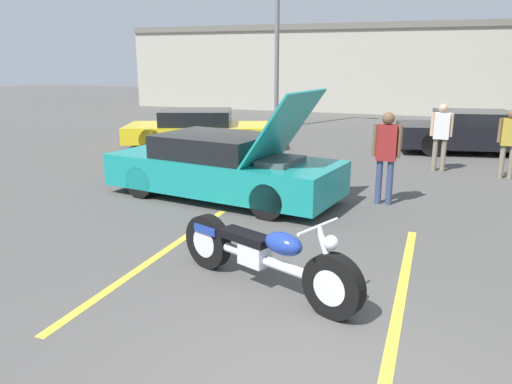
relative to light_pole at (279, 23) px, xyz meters
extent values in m
cube|color=yellow|center=(2.50, -13.46, -3.99)|extent=(0.12, 4.55, 0.01)
cube|color=yellow|center=(5.82, -13.46, -3.99)|extent=(0.12, 4.55, 0.01)
cube|color=#B2AD9E|center=(5.37, 8.43, -1.80)|extent=(32.00, 4.00, 4.40)
cube|color=slate|center=(5.37, 8.43, 0.25)|extent=(32.00, 4.20, 0.30)
cylinder|color=slate|center=(-0.08, 0.00, -0.38)|extent=(0.18, 0.18, 7.23)
cylinder|color=black|center=(5.15, -14.31, -3.64)|extent=(0.73, 0.42, 0.72)
cylinder|color=black|center=(3.33, -13.55, -3.64)|extent=(0.73, 0.42, 0.72)
cylinder|color=silver|center=(5.15, -14.31, -3.64)|extent=(0.43, 0.31, 0.40)
cylinder|color=silver|center=(3.33, -13.55, -3.64)|extent=(0.43, 0.31, 0.40)
cylinder|color=silver|center=(4.24, -13.93, -3.62)|extent=(1.60, 0.75, 0.12)
cube|color=silver|center=(4.10, -13.87, -3.58)|extent=(0.42, 0.36, 0.28)
ellipsoid|color=navy|center=(4.52, -14.04, -3.34)|extent=(0.58, 0.45, 0.26)
cube|color=black|center=(3.97, -13.81, -3.40)|extent=(0.76, 0.52, 0.10)
cube|color=navy|center=(3.37, -13.57, -3.44)|extent=(0.45, 0.35, 0.10)
cylinder|color=silver|center=(5.06, -14.27, -3.31)|extent=(0.31, 0.18, 0.63)
cylinder|color=silver|center=(4.95, -14.22, -3.02)|extent=(0.30, 0.66, 0.04)
sphere|color=silver|center=(5.11, -14.29, -3.16)|extent=(0.16, 0.16, 0.16)
cylinder|color=silver|center=(3.87, -13.66, -3.68)|extent=(1.22, 0.57, 0.09)
cube|color=teal|center=(2.13, -10.32, -3.50)|extent=(4.88, 2.54, 0.64)
cube|color=black|center=(1.94, -10.29, -2.95)|extent=(2.33, 1.94, 0.44)
cylinder|color=black|center=(3.42, -11.34, -3.67)|extent=(0.67, 0.32, 0.65)
cylinder|color=black|center=(3.68, -9.78, -3.67)|extent=(0.67, 0.32, 0.65)
cylinder|color=black|center=(0.58, -10.87, -3.67)|extent=(0.67, 0.32, 0.65)
cylinder|color=black|center=(0.84, -9.31, -3.67)|extent=(0.67, 0.32, 0.65)
cube|color=teal|center=(3.43, -10.54, -2.51)|extent=(1.22, 1.79, 1.35)
cube|color=#4C4C51|center=(3.39, -10.53, -3.21)|extent=(0.76, 1.08, 0.28)
cube|color=yellow|center=(-0.92, -4.99, -3.56)|extent=(5.12, 3.44, 0.50)
cube|color=black|center=(-1.09, -5.06, -3.07)|extent=(2.60, 2.37, 0.46)
cylinder|color=black|center=(0.76, -5.30, -3.65)|extent=(0.72, 0.44, 0.69)
cylinder|color=black|center=(0.17, -3.68, -3.65)|extent=(0.72, 0.44, 0.69)
cylinder|color=black|center=(-2.00, -6.30, -3.65)|extent=(0.72, 0.44, 0.69)
cylinder|color=black|center=(-2.59, -4.69, -3.65)|extent=(0.72, 0.44, 0.69)
cube|color=black|center=(7.22, -3.14, -3.49)|extent=(4.88, 2.77, 0.63)
cube|color=black|center=(7.03, -3.18, -2.98)|extent=(2.36, 2.10, 0.39)
cylinder|color=black|center=(5.97, -4.25, -3.64)|extent=(0.73, 0.35, 0.70)
cylinder|color=black|center=(5.65, -2.56, -3.64)|extent=(0.73, 0.35, 0.70)
cylinder|color=#38476B|center=(5.08, -9.68, -3.57)|extent=(0.12, 0.12, 0.85)
cylinder|color=#38476B|center=(5.28, -9.68, -3.57)|extent=(0.12, 0.12, 0.85)
cube|color=maroon|center=(5.18, -9.68, -2.81)|extent=(0.36, 0.20, 0.67)
cylinder|color=brown|center=(4.96, -9.68, -2.78)|extent=(0.08, 0.08, 0.60)
cylinder|color=brown|center=(5.40, -9.68, -2.78)|extent=(0.08, 0.08, 0.60)
sphere|color=brown|center=(5.18, -9.68, -2.36)|extent=(0.23, 0.23, 0.23)
cylinder|color=gray|center=(6.04, -6.23, -3.60)|extent=(0.12, 0.12, 0.80)
cylinder|color=gray|center=(6.24, -6.23, -3.60)|extent=(0.12, 0.12, 0.80)
cube|color=white|center=(6.14, -6.23, -2.88)|extent=(0.36, 0.20, 0.63)
cylinder|color=tan|center=(5.92, -6.23, -2.85)|extent=(0.08, 0.08, 0.57)
cylinder|color=tan|center=(6.36, -6.23, -2.85)|extent=(0.08, 0.08, 0.57)
sphere|color=tan|center=(6.14, -6.23, -2.45)|extent=(0.22, 0.22, 0.22)
cylinder|color=gray|center=(7.51, -6.56, -3.61)|extent=(0.12, 0.12, 0.77)
cylinder|color=gray|center=(7.71, -6.56, -3.61)|extent=(0.12, 0.12, 0.77)
cube|color=#B29933|center=(7.61, -6.56, -2.91)|extent=(0.36, 0.20, 0.61)
cylinder|color=brown|center=(7.39, -6.56, -2.88)|extent=(0.08, 0.08, 0.55)
camera|label=1|loc=(6.05, -19.15, -1.30)|focal=35.00mm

